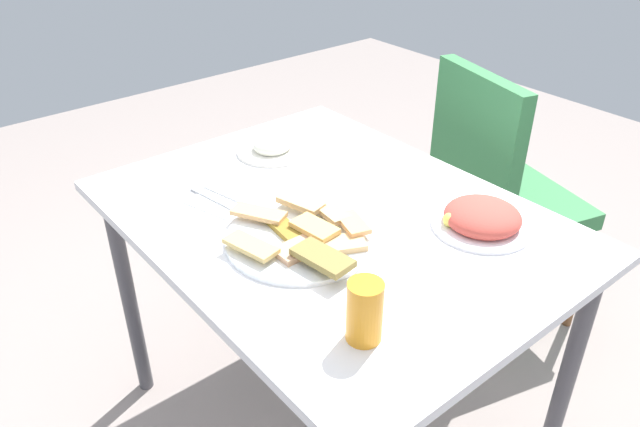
% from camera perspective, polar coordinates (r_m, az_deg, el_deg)
% --- Properties ---
extents(ground_plane, '(6.00, 6.00, 0.00)m').
position_cam_1_polar(ground_plane, '(1.98, 0.90, -18.91)').
color(ground_plane, gray).
extents(dining_table, '(1.11, 0.84, 0.75)m').
position_cam_1_polar(dining_table, '(1.53, 1.10, -2.77)').
color(dining_table, white).
rests_on(dining_table, ground_plane).
extents(dining_chair, '(0.52, 0.52, 0.94)m').
position_cam_1_polar(dining_chair, '(2.12, 15.96, 2.45)').
color(dining_chair, '#337842').
rests_on(dining_chair, ground_plane).
extents(pide_platter, '(0.37, 0.34, 0.04)m').
position_cam_1_polar(pide_platter, '(1.37, -1.62, -2.13)').
color(pide_platter, white).
rests_on(pide_platter, dining_table).
extents(salad_plate_greens, '(0.21, 0.21, 0.05)m').
position_cam_1_polar(salad_plate_greens, '(1.78, -4.41, 6.22)').
color(salad_plate_greens, white).
rests_on(salad_plate_greens, dining_table).
extents(salad_plate_rice, '(0.25, 0.25, 0.06)m').
position_cam_1_polar(salad_plate_rice, '(1.47, 14.77, -0.43)').
color(salad_plate_rice, white).
rests_on(salad_plate_rice, dining_table).
extents(soda_can, '(0.09, 0.09, 0.12)m').
position_cam_1_polar(soda_can, '(1.10, 4.16, -9.05)').
color(soda_can, orange).
rests_on(soda_can, dining_table).
extents(paper_napkin, '(0.17, 0.17, 0.00)m').
position_cam_1_polar(paper_napkin, '(1.56, -9.01, 1.34)').
color(paper_napkin, white).
rests_on(paper_napkin, dining_table).
extents(fork, '(0.19, 0.05, 0.00)m').
position_cam_1_polar(fork, '(1.55, -9.59, 1.25)').
color(fork, silver).
rests_on(fork, paper_napkin).
extents(spoon, '(0.17, 0.05, 0.00)m').
position_cam_1_polar(spoon, '(1.56, -8.46, 1.68)').
color(spoon, silver).
rests_on(spoon, paper_napkin).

